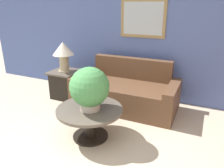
% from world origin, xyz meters
% --- Properties ---
extents(wall_back, '(7.89, 0.09, 2.60)m').
position_xyz_m(wall_back, '(0.00, 2.97, 1.31)').
color(wall_back, '#5166A8').
rests_on(wall_back, ground_plane).
extents(couch_main, '(1.95, 0.94, 0.90)m').
position_xyz_m(couch_main, '(0.04, 2.34, 0.30)').
color(couch_main, brown).
rests_on(couch_main, ground_plane).
extents(coffee_table, '(0.97, 0.97, 0.48)m').
position_xyz_m(coffee_table, '(-0.05, 1.13, 0.35)').
color(coffee_table, black).
rests_on(coffee_table, ground_plane).
extents(side_table, '(0.59, 0.59, 0.58)m').
position_xyz_m(side_table, '(-1.29, 2.25, 0.30)').
color(side_table, black).
rests_on(side_table, ground_plane).
extents(table_lamp, '(0.43, 0.43, 0.61)m').
position_xyz_m(table_lamp, '(-1.29, 2.25, 0.99)').
color(table_lamp, tan).
rests_on(table_lamp, side_table).
extents(potted_plant_on_table, '(0.56, 0.56, 0.62)m').
position_xyz_m(potted_plant_on_table, '(-0.03, 1.11, 0.81)').
color(potted_plant_on_table, beige).
rests_on(potted_plant_on_table, coffee_table).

